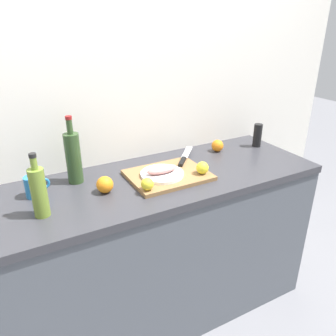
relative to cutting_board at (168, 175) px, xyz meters
name	(u,v)px	position (x,y,z in m)	size (l,w,h in m)	color
ground_plane	(140,316)	(-0.18, 0.02, -0.91)	(12.00, 12.00, 0.00)	slate
back_wall	(107,100)	(-0.18, 0.34, 0.34)	(3.20, 0.05, 2.50)	white
kitchen_counter	(137,256)	(-0.18, 0.02, -0.46)	(2.00, 0.60, 0.90)	#4C5159
cutting_board	(168,175)	(0.00, 0.00, 0.00)	(0.40, 0.31, 0.02)	olive
white_plate	(162,174)	(-0.04, -0.01, 0.02)	(0.22, 0.22, 0.01)	white
fish_fillet	(162,169)	(-0.04, -0.01, 0.04)	(0.16, 0.07, 0.04)	tan
chef_knife	(184,158)	(0.17, 0.12, 0.02)	(0.21, 0.23, 0.02)	silver
lemon_0	(202,168)	(0.15, -0.08, 0.04)	(0.06, 0.06, 0.06)	yellow
lemon_1	(147,184)	(-0.17, -0.11, 0.04)	(0.06, 0.06, 0.06)	yellow
olive_oil_bottle	(39,191)	(-0.63, -0.07, 0.10)	(0.06, 0.06, 0.28)	olive
wine_bottle	(73,157)	(-0.43, 0.17, 0.12)	(0.07, 0.07, 0.34)	#2D4723
coffee_mug_0	(34,187)	(-0.63, 0.11, 0.04)	(0.11, 0.07, 0.10)	#2672B2
orange_0	(217,146)	(0.44, 0.17, 0.03)	(0.07, 0.07, 0.07)	orange
orange_1	(105,185)	(-0.34, 0.00, 0.03)	(0.08, 0.08, 0.08)	orange
pepper_mill	(257,135)	(0.71, 0.13, 0.06)	(0.05, 0.05, 0.14)	black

